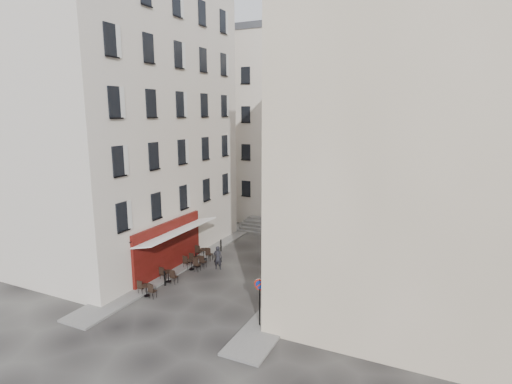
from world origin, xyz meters
The scene contains 18 objects.
ground centered at (0.00, 0.00, 0.00)m, with size 90.00×90.00×0.00m, color black.
sidewalk_left centered at (-4.50, 4.00, 0.06)m, with size 2.00×22.00×0.12m, color slate.
sidewalk_right centered at (4.50, 3.00, 0.06)m, with size 2.00×18.00×0.12m, color slate.
building_left centered at (-10.50, 3.00, 10.31)m, with size 12.20×16.20×20.60m.
building_right centered at (10.50, 3.50, 9.31)m, with size 12.20×14.20×18.60m.
building_back centered at (-1.00, 19.00, 9.31)m, with size 18.20×10.20×18.60m.
cafe_storefront centered at (-4.32, 1.00, 1.88)m, with size 1.74×7.30×3.50m.
stone_steps centered at (0.00, 12.57, 0.40)m, with size 9.00×3.15×0.80m.
bollard_near centered at (-3.25, -1.00, 0.53)m, with size 0.12×0.12×0.98m.
bollard_mid centered at (-3.25, 2.50, 0.53)m, with size 0.12×0.12×0.98m.
bollard_far centered at (-3.25, 6.00, 0.53)m, with size 0.12×0.12×0.98m.
no_parking_sign centered at (4.17, -2.98, 1.83)m, with size 0.59×0.11×2.58m.
bistro_table_a centered at (-3.26, -2.66, 0.45)m, with size 1.26×0.59×0.89m.
bistro_table_b centered at (-3.36, -0.47, 0.47)m, with size 1.30×0.61×0.92m.
bistro_table_c centered at (-3.16, 1.85, 0.47)m, with size 1.32×0.62×0.93m.
bistro_table_d centered at (-3.10, 2.51, 0.47)m, with size 1.31×0.61×0.92m.
bistro_table_e centered at (-3.49, 3.94, 0.50)m, with size 1.40×0.66×0.98m.
pedestrian centered at (-1.61, 2.75, 0.84)m, with size 0.61×0.40×1.67m, color black.
Camera 1 is at (11.83, -19.77, 10.63)m, focal length 28.00 mm.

